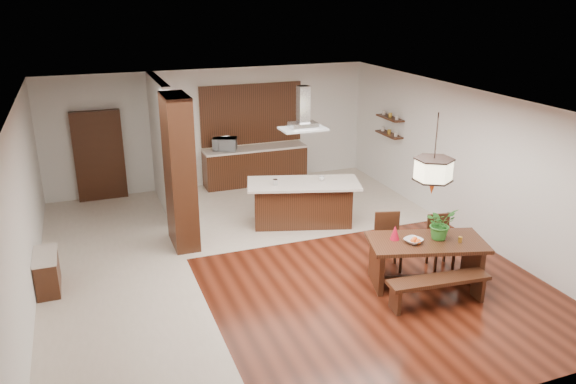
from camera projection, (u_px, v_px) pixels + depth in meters
name	position (u px, v px, depth m)	size (l,w,h in m)	color
room_shell	(272.00, 150.00, 9.62)	(9.00, 9.04, 2.92)	#38130A
tile_hallway	(118.00, 284.00, 9.39)	(2.50, 9.00, 0.01)	beige
tile_kitchen	(288.00, 204.00, 12.93)	(5.50, 4.00, 0.01)	beige
soffit_band	(271.00, 102.00, 9.34)	(8.00, 9.00, 0.02)	#401B10
partition_pier	(180.00, 172.00, 10.41)	(0.45, 1.00, 2.90)	black
partition_stub	(162.00, 145.00, 12.26)	(0.18, 2.40, 2.90)	silver
hallway_console	(47.00, 272.00, 9.11)	(0.37, 0.88, 0.63)	black
hallway_doorway	(99.00, 156.00, 12.93)	(1.10, 0.20, 2.10)	black
rear_counter	(255.00, 166.00, 14.18)	(2.60, 0.62, 0.95)	black
kitchen_window	(251.00, 114.00, 13.98)	(2.60, 0.08, 1.50)	olive
shelf_lower	(389.00, 134.00, 13.42)	(0.26, 0.90, 0.04)	black
shelf_upper	(390.00, 118.00, 13.28)	(0.26, 0.90, 0.04)	black
dining_table	(426.00, 252.00, 9.22)	(2.07, 1.43, 0.78)	black
dining_bench	(438.00, 291.00, 8.70)	(1.64, 0.36, 0.46)	black
dining_chair_left	(389.00, 243.00, 9.75)	(0.44, 0.44, 1.00)	black
dining_chair_right	(442.00, 242.00, 9.83)	(0.41, 0.41, 0.94)	black
pendant_lantern	(435.00, 154.00, 8.66)	(0.64, 0.64, 1.31)	#FFF7C3
foliage_plant	(440.00, 223.00, 9.14)	(0.48, 0.42, 0.53)	#2C7426
fruit_bowl	(413.00, 241.00, 9.06)	(0.28, 0.28, 0.07)	#BCB6A4
napkin_cone	(395.00, 232.00, 9.15)	(0.16, 0.16, 0.25)	#AF0C24
gold_ornament	(460.00, 239.00, 9.08)	(0.06, 0.06, 0.09)	gold
kitchen_island	(302.00, 203.00, 11.65)	(2.47, 1.62, 0.94)	black
range_hood	(303.00, 108.00, 10.99)	(0.90, 0.55, 0.87)	silver
island_cup	(322.00, 178.00, 11.55)	(0.12, 0.12, 0.10)	silver
microwave	(225.00, 144.00, 13.72)	(0.57, 0.38, 0.31)	silver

